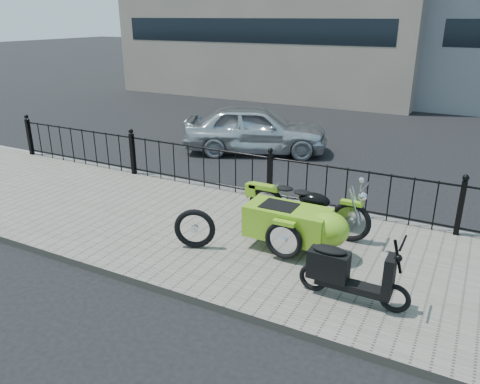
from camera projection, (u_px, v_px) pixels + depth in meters
The scene contains 8 objects.
ground at pixel (239, 228), 8.48m from camera, with size 120.00×120.00×0.00m, color black.
sidewalk at pixel (226, 236), 8.05m from camera, with size 30.00×3.80×0.12m, color slate.
curb at pixel (272, 199), 9.65m from camera, with size 30.00×0.10×0.12m, color gray.
iron_fence at pixel (270, 177), 9.35m from camera, with size 14.11×0.11×1.08m.
motorcycle_sidecar at pixel (301, 221), 7.35m from camera, with size 2.28×1.48×0.98m.
scooter at pixel (346, 273), 6.04m from camera, with size 1.47×0.43×0.99m.
spare_tire at pixel (195, 229), 7.41m from camera, with size 0.67×0.67×0.10m, color black.
sedan_car at pixel (256, 129), 12.96m from camera, with size 1.58×3.93×1.34m, color silver.
Camera 1 is at (3.61, -6.80, 3.63)m, focal length 35.00 mm.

